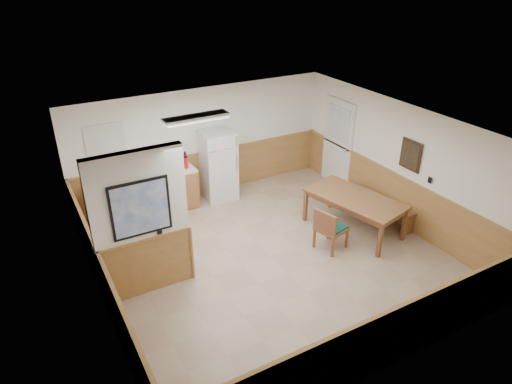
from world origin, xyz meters
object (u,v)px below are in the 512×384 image
refrigerator (218,165)px  fire_extinguisher (186,161)px  dining_bench (381,204)px  dining_table (355,201)px  dining_chair (329,227)px  soap_bottle (102,178)px

refrigerator → fire_extinguisher: refrigerator is taller
refrigerator → dining_bench: (2.58, -2.56, -0.46)m
dining_bench → dining_table: bearing=-179.2°
refrigerator → fire_extinguisher: size_ratio=4.20×
dining_bench → dining_chair: size_ratio=1.89×
dining_table → dining_chair: 0.95m
refrigerator → soap_bottle: bearing=-178.4°
dining_chair → dining_bench: bearing=-1.8°
refrigerator → soap_bottle: size_ratio=6.36×
soap_bottle → dining_bench: bearing=-27.4°
dining_bench → fire_extinguisher: (-3.34, 2.56, 0.72)m
refrigerator → dining_bench: 3.66m
fire_extinguisher → soap_bottle: (-1.75, 0.08, -0.04)m
dining_table → dining_bench: size_ratio=1.31×
dining_table → dining_chair: (-0.88, -0.32, -0.17)m
dining_chair → soap_bottle: soap_bottle is taller
fire_extinguisher → dining_bench: bearing=-47.3°
refrigerator → fire_extinguisher: 0.81m
dining_table → fire_extinguisher: (-2.52, 2.63, 0.41)m
refrigerator → dining_chair: size_ratio=1.88×
soap_bottle → fire_extinguisher: bearing=-2.6°
dining_table → soap_bottle: bearing=133.8°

